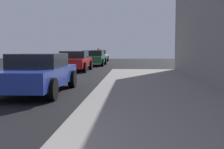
# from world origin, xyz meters

# --- Properties ---
(car_blue) EXTENTS (1.96, 4.43, 1.27)m
(car_blue) POSITION_xyz_m (0.13, 6.80, 0.65)
(car_blue) COLOR #233899
(car_blue) RESTS_ON ground_plane
(car_red) EXTENTS (2.00, 4.14, 1.27)m
(car_red) POSITION_xyz_m (-0.49, 16.23, 0.65)
(car_red) COLOR red
(car_red) RESTS_ON ground_plane
(car_green) EXTENTS (2.06, 4.37, 1.27)m
(car_green) POSITION_xyz_m (-0.05, 22.47, 0.65)
(car_green) COLOR #196638
(car_green) RESTS_ON ground_plane
(car_white) EXTENTS (1.93, 4.40, 1.43)m
(car_white) POSITION_xyz_m (-0.32, 29.27, 0.65)
(car_white) COLOR white
(car_white) RESTS_ON ground_plane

